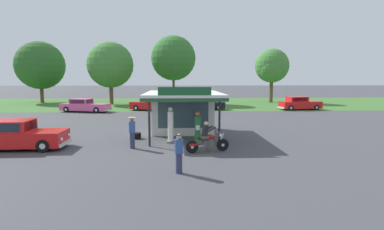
# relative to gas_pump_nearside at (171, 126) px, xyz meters

# --- Properties ---
(ground_plane) EXTENTS (300.00, 300.00, 0.00)m
(ground_plane) POSITION_rel_gas_pump_nearside_xyz_m (-0.28, -1.32, -0.97)
(ground_plane) COLOR #424247
(grass_verge_strip) EXTENTS (120.00, 24.00, 0.01)m
(grass_verge_strip) POSITION_rel_gas_pump_nearside_xyz_m (-0.28, 28.68, -0.97)
(grass_verge_strip) COLOR #3D6B2D
(grass_verge_strip) RESTS_ON ground
(service_station_kiosk) EXTENTS (4.77, 6.99, 3.28)m
(service_station_kiosk) POSITION_rel_gas_pump_nearside_xyz_m (0.79, 3.33, 0.68)
(service_station_kiosk) COLOR silver
(service_station_kiosk) RESTS_ON ground
(gas_pump_nearside) EXTENTS (0.44, 0.44, 2.11)m
(gas_pump_nearside) POSITION_rel_gas_pump_nearside_xyz_m (0.00, 0.00, 0.00)
(gas_pump_nearside) COLOR slate
(gas_pump_nearside) RESTS_ON ground
(gas_pump_offside) EXTENTS (0.44, 0.44, 1.83)m
(gas_pump_offside) POSITION_rel_gas_pump_nearside_xyz_m (1.57, -0.00, -0.14)
(gas_pump_offside) COLOR slate
(gas_pump_offside) RESTS_ON ground
(motorcycle_with_rider) EXTENTS (2.25, 0.79, 1.58)m
(motorcycle_with_rider) POSITION_rel_gas_pump_nearside_xyz_m (1.87, -2.38, -0.32)
(motorcycle_with_rider) COLOR black
(motorcycle_with_rider) RESTS_ON ground
(featured_classic_sedan) EXTENTS (5.10, 2.05, 1.54)m
(featured_classic_sedan) POSITION_rel_gas_pump_nearside_xyz_m (-8.16, -1.14, -0.27)
(featured_classic_sedan) COLOR red
(featured_classic_sedan) RESTS_ON ground
(parked_car_back_row_left) EXTENTS (5.36, 1.88, 1.46)m
(parked_car_back_row_left) POSITION_rel_gas_pump_nearside_xyz_m (3.65, 18.92, -0.30)
(parked_car_back_row_left) COLOR black
(parked_car_back_row_left) RESTS_ON ground
(parked_car_back_row_far_right) EXTENTS (5.19, 2.35, 1.57)m
(parked_car_back_row_far_right) POSITION_rel_gas_pump_nearside_xyz_m (15.17, 18.16, -0.24)
(parked_car_back_row_far_right) COLOR red
(parked_car_back_row_far_right) RESTS_ON ground
(parked_car_back_row_far_left) EXTENTS (5.64, 3.15, 1.54)m
(parked_car_back_row_far_left) POSITION_rel_gas_pump_nearside_xyz_m (-2.35, 18.33, -0.26)
(parked_car_back_row_far_left) COLOR red
(parked_car_back_row_far_left) RESTS_ON ground
(parked_car_back_row_centre) EXTENTS (5.84, 3.21, 1.48)m
(parked_car_back_row_centre) POSITION_rel_gas_pump_nearside_xyz_m (-9.94, 17.18, -0.30)
(parked_car_back_row_centre) COLOR #E55993
(parked_car_back_row_centre) RESTS_ON ground
(bystander_leaning_by_kiosk) EXTENTS (0.35, 0.35, 1.58)m
(bystander_leaning_by_kiosk) POSITION_rel_gas_pump_nearside_xyz_m (0.42, -5.79, -0.13)
(bystander_leaning_by_kiosk) COLOR #2D3351
(bystander_leaning_by_kiosk) RESTS_ON ground
(bystander_chatting_near_pumps) EXTENTS (0.37, 0.37, 1.70)m
(bystander_chatting_near_pumps) POSITION_rel_gas_pump_nearside_xyz_m (-2.03, -1.33, -0.06)
(bystander_chatting_near_pumps) COLOR #2D3351
(bystander_chatting_near_pumps) RESTS_ON ground
(tree_oak_left) EXTENTS (6.62, 6.62, 10.05)m
(tree_oak_left) POSITION_rel_gas_pump_nearside_xyz_m (-0.07, 28.24, 5.60)
(tree_oak_left) COLOR brown
(tree_oak_left) RESTS_ON ground
(tree_oak_centre) EXTENTS (5.25, 5.33, 8.35)m
(tree_oak_centre) POSITION_rel_gas_pump_nearside_xyz_m (15.20, 29.31, 4.58)
(tree_oak_centre) COLOR brown
(tree_oak_centre) RESTS_ON ground
(tree_oak_right) EXTENTS (6.60, 6.60, 9.00)m
(tree_oak_right) POSITION_rel_gas_pump_nearside_xyz_m (-8.98, 27.31, 4.59)
(tree_oak_right) COLOR brown
(tree_oak_right) RESTS_ON ground
(tree_oak_far_left) EXTENTS (7.32, 7.32, 9.41)m
(tree_oak_far_left) POSITION_rel_gas_pump_nearside_xyz_m (-20.56, 31.07, 4.61)
(tree_oak_far_left) COLOR brown
(tree_oak_far_left) RESTS_ON ground
(spare_tire_stack) EXTENTS (0.60, 0.60, 0.36)m
(spare_tire_stack) POSITION_rel_gas_pump_nearside_xyz_m (-2.17, 1.35, -0.79)
(spare_tire_stack) COLOR black
(spare_tire_stack) RESTS_ON ground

